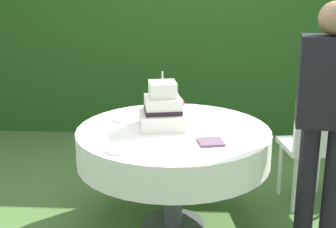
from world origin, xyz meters
TOP-DOWN VIEW (x-y plane):
  - ground_plane at (0.00, 0.00)m, footprint 20.00×20.00m
  - foliage_hedge at (0.00, 2.23)m, footprint 6.44×0.41m
  - cake_table at (0.00, 0.00)m, footprint 1.32×1.32m
  - wedding_cake at (-0.07, 0.05)m, footprint 0.36×0.36m
  - serving_plate_near at (-0.38, 0.19)m, footprint 0.15×0.15m
  - serving_plate_far at (-0.31, -0.44)m, footprint 0.15×0.15m
  - napkin_stack at (0.24, -0.26)m, footprint 0.18×0.18m
  - garden_chair at (1.04, 0.35)m, footprint 0.46×0.46m
  - standing_person at (0.94, -0.24)m, footprint 0.39×0.25m

SIDE VIEW (x-z plane):
  - ground_plane at x=0.00m, z-range 0.00..0.00m
  - garden_chair at x=1.04m, z-range 0.10..0.99m
  - cake_table at x=0.00m, z-range 0.25..0.98m
  - serving_plate_near at x=-0.38m, z-range 0.73..0.74m
  - serving_plate_far at x=-0.31m, z-range 0.73..0.74m
  - napkin_stack at x=0.24m, z-range 0.73..0.75m
  - wedding_cake at x=-0.07m, z-range 0.66..1.05m
  - standing_person at x=0.94m, z-range 0.13..1.73m
  - foliage_hedge at x=0.00m, z-range 0.00..2.63m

